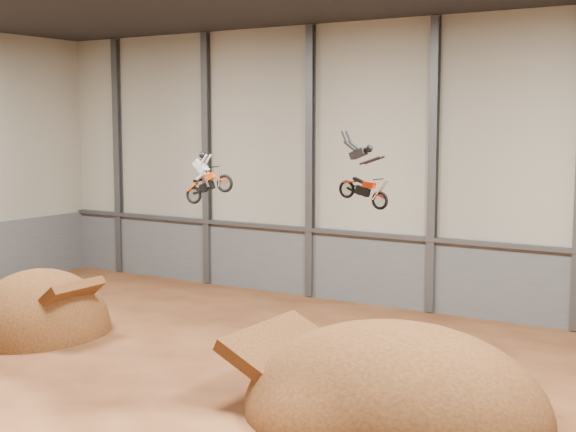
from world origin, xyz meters
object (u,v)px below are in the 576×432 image
object	(u,v)px
fmx_rider_a	(212,172)
fmx_rider_b	(362,170)
takeoff_ramp	(40,334)
landing_ramp	(394,414)

from	to	relation	value
fmx_rider_a	fmx_rider_b	xyz separation A→B (m)	(8.10, -2.81, 0.47)
takeoff_ramp	landing_ramp	xyz separation A→B (m)	(16.96, -0.74, 0.00)
fmx_rider_a	fmx_rider_b	bearing A→B (deg)	-23.96
fmx_rider_a	fmx_rider_b	size ratio (longest dim) A/B	0.92
fmx_rider_b	takeoff_ramp	bearing A→B (deg)	-174.89
takeoff_ramp	landing_ramp	bearing A→B (deg)	-2.51
landing_ramp	fmx_rider_b	bearing A→B (deg)	157.76
takeoff_ramp	fmx_rider_b	world-z (taller)	fmx_rider_b
takeoff_ramp	fmx_rider_a	world-z (taller)	fmx_rider_a
takeoff_ramp	fmx_rider_b	distance (m)	17.17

